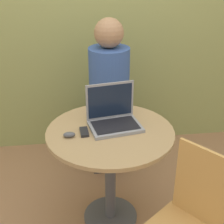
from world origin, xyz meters
name	(u,v)px	position (x,y,z in m)	size (l,w,h in m)	color
ground_plane	(110,217)	(0.00, 0.00, 0.00)	(12.00, 12.00, 0.00)	#9E704C
back_wall	(95,6)	(0.00, 1.08, 1.30)	(7.00, 0.05, 2.60)	#939956
round_table	(110,151)	(0.00, 0.00, 0.56)	(0.79, 0.79, 0.71)	#4C4C51
laptop	(113,117)	(0.03, 0.06, 0.77)	(0.35, 0.28, 0.26)	gray
cell_phone	(84,132)	(-0.16, -0.01, 0.72)	(0.06, 0.11, 0.02)	black
computer_mouse	(69,135)	(-0.25, -0.05, 0.73)	(0.07, 0.04, 0.03)	#4C4C51
person_seated	(108,107)	(0.07, 0.67, 0.55)	(0.32, 0.49, 1.28)	#4C4742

